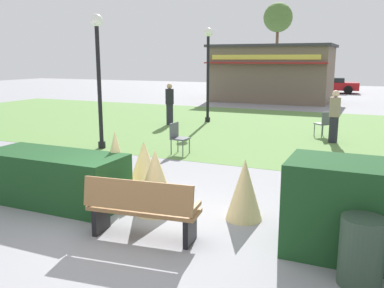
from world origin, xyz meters
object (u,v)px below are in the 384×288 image
Objects in this scene: lamppost_mid at (98,65)px; tree_center_bg at (278,18)px; park_bench at (142,209)px; cafe_chair_center at (177,136)px; parked_car_west_slot at (268,83)px; parked_car_center_slot at (330,85)px; food_kiosk at (272,73)px; person_strolling at (170,104)px; person_standing at (334,116)px; cafe_chair_west at (325,122)px; trash_bin at (361,251)px; lamppost_far at (208,63)px.

lamppost_mid is 31.79m from tree_center_bg.
park_bench is 7.09m from lamppost_mid.
cafe_chair_center is 0.11× the size of tree_center_bg.
parked_car_west_slot and parked_car_center_slot have the same top height.
parked_car_center_slot is 10.71m from tree_center_bg.
food_kiosk reaches higher than parked_car_west_slot.
person_strolling is 0.39× the size of parked_car_center_slot.
person_standing is 22.26m from parked_car_west_slot.
cafe_chair_center is (1.17, -16.22, -1.25)m from food_kiosk.
parked_car_west_slot is (-7.32, 21.03, -0.22)m from person_standing.
parked_car_west_slot is at bearing 97.96° from cafe_chair_center.
cafe_chair_west is (4.68, -11.83, -1.25)m from food_kiosk.
trash_bin is (7.50, -5.18, -2.06)m from lamppost_mid.
person_strolling is (-7.69, 10.10, 0.44)m from trash_bin.
trash_bin is (6.58, -11.50, -2.06)m from lamppost_far.
parked_car_west_slot reaches higher than park_bench.
lamppost_mid is at bearing -94.41° from food_kiosk.
park_bench is 1.97× the size of cafe_chair_center.
cafe_chair_west is 0.21× the size of parked_car_west_slot.
lamppost_far is at bearing -91.95° from food_kiosk.
person_standing is (6.52, -1.20, 0.00)m from person_strolling.
trash_bin is 31.11m from parked_car_west_slot.
parked_car_center_slot is 0.54× the size of tree_center_bg.
trash_bin is at bearing -81.02° from cafe_chair_west.
lamppost_mid is 7.52m from person_standing.
parked_car_west_slot is (-0.80, 19.83, -0.22)m from person_strolling.
lamppost_far is 6.56m from cafe_chair_center.
lamppost_far reaches higher than cafe_chair_center.
tree_center_bg is (-0.87, 6.73, 5.89)m from parked_car_west_slot.
lamppost_far is 6.21m from person_standing.
parked_car_center_slot reaches higher than trash_bin.
lamppost_mid and lamppost_far have the same top height.
cafe_chair_center is 0.53× the size of person_standing.
lamppost_far is at bearing 179.14° from person_standing.
person_strolling reaches higher than parked_car_center_slot.
food_kiosk reaches higher than person_standing.
person_standing reaches higher than cafe_chair_center.
lamppost_far is 10.18m from food_kiosk.
lamppost_far is (0.92, 6.33, 0.00)m from lamppost_mid.
trash_bin is at bearing -34.63° from lamppost_mid.
food_kiosk is 4.45× the size of person_standing.
lamppost_mid reaches higher than trash_bin.
trash_bin is at bearing -73.95° from food_kiosk.
person_strolling is (-4.65, 10.06, 0.38)m from park_bench.
person_strolling is (-6.14, 0.28, 0.33)m from cafe_chair_west.
parked_car_center_slot is at bearing -48.76° from tree_center_bg.
parked_car_west_slot is (-1.92, 18.43, -1.84)m from lamppost_far.
park_bench reaches higher than cafe_chair_center.
lamppost_far is 25.63m from tree_center_bg.
tree_center_bg is (-4.30, 31.23, 6.00)m from cafe_chair_center.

